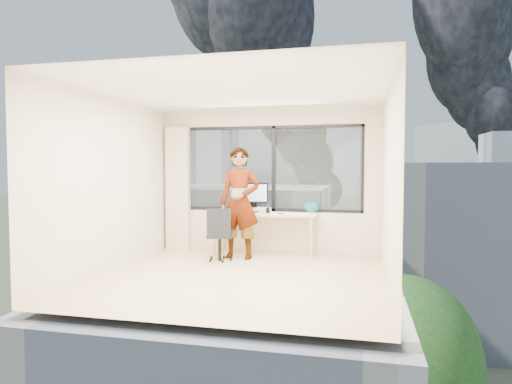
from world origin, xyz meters
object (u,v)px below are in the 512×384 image
(desk, at_px, (264,234))
(person, at_px, (240,203))
(chair, at_px, (220,234))
(handbag, at_px, (311,207))
(monitor, at_px, (253,197))
(game_console, at_px, (261,209))
(laptop, at_px, (246,206))

(desk, relative_size, person, 0.95)
(chair, distance_m, person, 0.64)
(person, height_order, handbag, person)
(monitor, bearing_deg, desk, -32.70)
(monitor, bearing_deg, chair, -123.08)
(game_console, height_order, handbag, handbag)
(person, distance_m, monitor, 0.49)
(chair, bearing_deg, handbag, 18.32)
(chair, distance_m, laptop, 0.82)
(monitor, bearing_deg, person, -111.81)
(game_console, relative_size, handbag, 1.26)
(person, relative_size, monitor, 3.54)
(laptop, bearing_deg, monitor, 43.64)
(person, relative_size, handbag, 7.21)
(handbag, bearing_deg, chair, -157.59)
(desk, xyz_separation_m, game_console, (-0.12, 0.25, 0.42))
(chair, relative_size, game_console, 2.71)
(chair, bearing_deg, person, 35.87)
(game_console, relative_size, laptop, 0.86)
(laptop, bearing_deg, game_console, 45.00)
(monitor, xyz_separation_m, laptop, (-0.11, -0.12, -0.15))
(desk, distance_m, laptop, 0.60)
(chair, xyz_separation_m, person, (0.26, 0.30, 0.50))
(desk, height_order, chair, chair)
(person, bearing_deg, chair, -127.82)
(handbag, bearing_deg, laptop, -177.66)
(laptop, bearing_deg, desk, -2.65)
(person, bearing_deg, handbag, 29.27)
(monitor, bearing_deg, game_console, 44.58)
(desk, bearing_deg, person, -135.59)
(desk, bearing_deg, laptop, -178.25)
(laptop, distance_m, handbag, 1.16)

